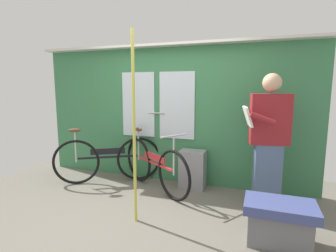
{
  "coord_description": "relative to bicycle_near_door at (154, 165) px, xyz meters",
  "views": [
    {
      "loc": [
        1.47,
        -2.84,
        1.62
      ],
      "look_at": [
        0.21,
        0.67,
        1.05
      ],
      "focal_mm": 28.16,
      "sensor_mm": 36.0,
      "label": 1
    }
  ],
  "objects": [
    {
      "name": "bench_seat_corner",
      "position": [
        1.77,
        -0.92,
        -0.15
      ],
      "size": [
        0.7,
        0.44,
        0.45
      ],
      "color": "#3D477F",
      "rests_on": "ground_plane"
    },
    {
      "name": "bicycle_near_door",
      "position": [
        0.0,
        0.0,
        0.0
      ],
      "size": [
        1.45,
        1.0,
        0.95
      ],
      "rotation": [
        0.0,
        0.0,
        -0.59
      ],
      "color": "black",
      "rests_on": "ground_plane"
    },
    {
      "name": "train_door_wall",
      "position": [
        0.07,
        0.49,
        0.8
      ],
      "size": [
        4.69,
        0.28,
        2.29
      ],
      "color": "#387A4C",
      "rests_on": "ground_plane"
    },
    {
      "name": "ground_plane",
      "position": [
        0.08,
        -0.83,
        -0.41
      ],
      "size": [
        5.69,
        4.26,
        0.04
      ],
      "primitive_type": "cube",
      "color": "#666056"
    },
    {
      "name": "bicycle_leaning_behind",
      "position": [
        -0.86,
        0.03,
        0.01
      ],
      "size": [
        1.56,
        0.95,
        0.96
      ],
      "rotation": [
        0.0,
        0.0,
        0.54
      ],
      "color": "black",
      "rests_on": "ground_plane"
    },
    {
      "name": "trash_bin_by_wall",
      "position": [
        0.55,
        0.27,
        -0.09
      ],
      "size": [
        0.4,
        0.28,
        0.61
      ],
      "primitive_type": "cube",
      "color": "gray",
      "rests_on": "ground_plane"
    },
    {
      "name": "handrail_pole",
      "position": [
        0.17,
        -0.99,
        0.73
      ],
      "size": [
        0.04,
        0.04,
        2.25
      ],
      "primitive_type": "cylinder",
      "color": "#C6C14C",
      "rests_on": "ground_plane"
    },
    {
      "name": "passenger_reading_newspaper",
      "position": [
        1.64,
        -0.08,
        0.55
      ],
      "size": [
        0.62,
        0.56,
        1.78
      ],
      "rotation": [
        0.0,
        0.0,
        3.34
      ],
      "color": "slate",
      "rests_on": "ground_plane"
    }
  ]
}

